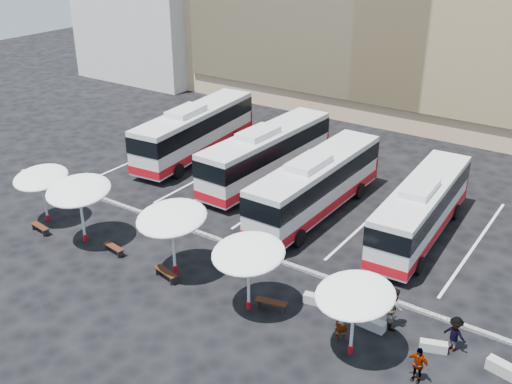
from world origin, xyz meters
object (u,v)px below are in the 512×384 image
Objects in this scene: conc_bench_1 at (371,323)px; bus_3 at (422,208)px; bus_2 at (316,184)px; passenger_2 at (418,364)px; wood_bench_2 at (166,273)px; sunshade_2 at (172,218)px; passenger_1 at (394,308)px; sunshade_3 at (248,254)px; conc_bench_0 at (316,300)px; wood_bench_0 at (40,227)px; passenger_0 at (342,324)px; conc_bench_2 at (434,346)px; bus_0 at (195,130)px; wood_bench_3 at (271,303)px; passenger_3 at (455,334)px; bus_1 at (267,153)px; sunshade_1 at (79,191)px; sunshade_0 at (41,178)px; conc_bench_3 at (504,369)px; wood_bench_1 at (114,248)px; sunshade_4 at (355,295)px.

bus_3 is at bearing 97.75° from conc_bench_1.
bus_2 reaches higher than passenger_2.
conc_bench_1 is 0.82× the size of passenger_2.
wood_bench_2 is 1.23× the size of conc_bench_1.
sunshade_2 is 11.07m from passenger_1.
bus_2 reaches higher than sunshade_2.
sunshade_3 is 2.87× the size of conc_bench_0.
passenger_0 reaches higher than wood_bench_0.
passenger_0 reaches higher than conc_bench_2.
bus_0 is 19.76m from wood_bench_3.
conc_bench_2 is (21.68, 2.66, -0.12)m from wood_bench_0.
passenger_3 reaches higher than conc_bench_1.
bus_1 is 18.87m from passenger_3.
sunshade_3 is 2.75m from wood_bench_3.
conc_bench_1 is at bearing 98.06° from passenger_1.
sunshade_3 is (7.30, -12.60, 0.96)m from bus_1.
sunshade_1 is at bearing -174.25° from conc_bench_2.
bus_0 reaches higher than conc_bench_0.
passenger_0 is 4.58m from passenger_3.
wood_bench_3 is 0.79× the size of passenger_1.
bus_0 is 16.62m from wood_bench_2.
sunshade_0 is 3.03× the size of conc_bench_1.
wood_bench_0 is at bearing -149.75° from bus_3.
bus_1 is 6.32× the size of passenger_1.
wood_bench_0 is 1.08× the size of conc_bench_3.
bus_1 reaches higher than bus_2.
wood_bench_1 is at bearing -173.35° from conc_bench_2.
bus_3 is 11.67m from passenger_2.
conc_bench_3 is (8.29, 0.03, 0.03)m from conc_bench_0.
bus_2 is at bearing -24.17° from bus_1.
sunshade_1 is 2.84× the size of passenger_2.
sunshade_2 is at bearing -132.82° from bus_3.
sunshade_4 is 2.93× the size of wood_bench_1.
wood_bench_2 reaches higher than wood_bench_3.
bus_3 reaches higher than conc_bench_0.
conc_bench_0 reaches higher than conc_bench_2.
conc_bench_1 reaches higher than wood_bench_0.
conc_bench_1 is (5.18, 1.83, -2.66)m from sunshade_3.
bus_1 reaches higher than passenger_3.
passenger_1 reaches higher than passenger_0.
conc_bench_1 is at bearing -47.67° from bus_2.
sunshade_1 is 1.16× the size of sunshade_2.
sunshade_4 reaches higher than sunshade_0.
bus_2 is 7.55× the size of passenger_3.
conc_bench_1 is (19.81, 1.41, -2.49)m from sunshade_0.
bus_3 is at bearing 127.56° from conc_bench_3.
passenger_2 reaches higher than conc_bench_0.
wood_bench_3 is 0.98× the size of passenger_2.
conc_bench_1 is 1.70m from passenger_0.
passenger_0 is (-6.19, -1.69, 0.54)m from conc_bench_3.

